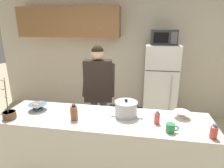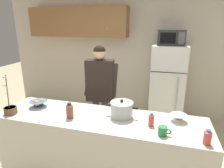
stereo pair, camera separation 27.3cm
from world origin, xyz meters
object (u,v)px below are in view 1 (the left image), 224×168
bread_bowl (38,106)px  bottle_mid_counter (157,118)px  microwave (164,37)px  empty_bowl (181,114)px  bottle_far_corner (214,131)px  cooking_pot (126,109)px  coffee_mug (171,128)px  potted_orchid (9,113)px  person_near_pot (98,86)px  bottle_near_edge (74,112)px  refrigerator (160,84)px

bread_bowl → bottle_mid_counter: bottle_mid_counter is taller
microwave → empty_bowl: 1.85m
microwave → bottle_mid_counter: (-0.16, -1.87, -0.76)m
empty_bowl → bottle_far_corner: 0.46m
cooking_pot → coffee_mug: cooking_pot is taller
coffee_mug → bottle_mid_counter: bottle_mid_counter is taller
empty_bowl → potted_orchid: 2.02m
bottle_far_corner → person_near_pot: bearing=143.9°
bottle_near_edge → bottle_far_corner: bottle_near_edge is taller
refrigerator → bottle_mid_counter: size_ratio=10.85×
refrigerator → potted_orchid: (-1.86, -2.06, 0.18)m
empty_bowl → potted_orchid: size_ratio=0.38×
refrigerator → bottle_far_corner: bearing=-80.2°
refrigerator → empty_bowl: refrigerator is taller
bottle_near_edge → bottle_far_corner: size_ratio=1.27×
microwave → bottle_near_edge: size_ratio=2.54×
person_near_pot → bottle_near_edge: person_near_pot is taller
empty_bowl → bottle_far_corner: size_ratio=1.25×
bottle_mid_counter → coffee_mug: bearing=-51.4°
person_near_pot → bread_bowl: size_ratio=7.16×
coffee_mug → empty_bowl: 0.39m
potted_orchid → refrigerator: bearing=47.9°
potted_orchid → coffee_mug: bearing=0.3°
microwave → bottle_far_corner: (0.36, -2.07, -0.76)m
person_near_pot → coffee_mug: size_ratio=12.86×
person_near_pot → coffee_mug: 1.39m
bottle_far_corner → potted_orchid: bearing=179.1°
empty_bowl → bottle_mid_counter: bottle_mid_counter is taller
microwave → person_near_pot: size_ratio=0.28×
bread_bowl → bottle_mid_counter: 1.50m
empty_bowl → person_near_pot: bearing=151.9°
bottle_near_edge → bottle_far_corner: (1.46, -0.13, -0.02)m
coffee_mug → bottle_near_edge: size_ratio=0.69×
coffee_mug → bottle_mid_counter: 0.21m
empty_bowl → microwave: bearing=94.4°
cooking_pot → empty_bowl: bearing=5.4°
empty_bowl → bottle_mid_counter: (-0.29, -0.19, 0.03)m
cooking_pot → bottle_mid_counter: (0.36, -0.13, -0.02)m
empty_bowl → bottle_far_corner: (0.23, -0.40, 0.03)m
bottle_near_edge → bottle_mid_counter: 0.94m
bread_bowl → empty_bowl: (1.79, 0.09, -0.00)m
microwave → person_near_pot: (-1.03, -1.06, -0.69)m
refrigerator → bread_bowl: refrigerator is taller
bottle_near_edge → bottle_mid_counter: bottle_near_edge is taller
coffee_mug → bottle_near_edge: bearing=175.3°
microwave → bottle_mid_counter: size_ratio=3.24×
microwave → potted_orchid: 2.86m
refrigerator → microwave: bearing=-89.9°
person_near_pot → coffee_mug: (0.99, -0.97, -0.09)m
coffee_mug → bottle_near_edge: 1.07m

